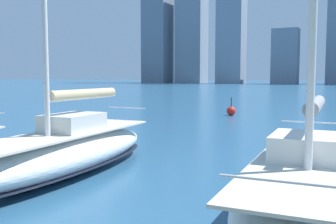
# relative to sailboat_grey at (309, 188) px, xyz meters

# --- Properties ---
(city_skyline) EXTENTS (173.25, 21.59, 53.59)m
(city_skyline) POSITION_rel_sailboat_grey_xyz_m (18.20, -153.71, 21.98)
(city_skyline) COLOR gray
(city_skyline) RESTS_ON ground
(sailboat_grey) EXTENTS (3.12, 7.85, 11.91)m
(sailboat_grey) POSITION_rel_sailboat_grey_xyz_m (0.00, 0.00, 0.00)
(sailboat_grey) COLOR white
(sailboat_grey) RESTS_ON ground
(sailboat_tan) EXTENTS (2.61, 9.03, 11.95)m
(sailboat_tan) POSITION_rel_sailboat_grey_xyz_m (7.38, -0.85, 0.04)
(sailboat_tan) COLOR white
(sailboat_tan) RESTS_ON ground
(channel_buoy) EXTENTS (0.70, 0.70, 1.40)m
(channel_buoy) POSITION_rel_sailboat_grey_xyz_m (8.00, -21.05, -0.36)
(channel_buoy) COLOR red
(channel_buoy) RESTS_ON ground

